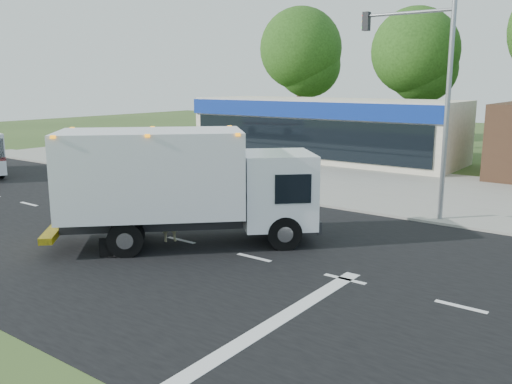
% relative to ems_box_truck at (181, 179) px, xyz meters
% --- Properties ---
extents(ground, '(120.00, 120.00, 0.00)m').
position_rel_ems_box_truck_xyz_m(ground, '(2.71, 0.21, -2.12)').
color(ground, '#385123').
rests_on(ground, ground).
extents(road_asphalt, '(60.00, 14.00, 0.02)m').
position_rel_ems_box_truck_xyz_m(road_asphalt, '(2.71, 0.21, -2.12)').
color(road_asphalt, black).
rests_on(road_asphalt, ground).
extents(sidewalk, '(60.00, 2.40, 0.12)m').
position_rel_ems_box_truck_xyz_m(sidewalk, '(2.71, 8.41, -2.06)').
color(sidewalk, gray).
rests_on(sidewalk, ground).
extents(parking_apron, '(60.00, 9.00, 0.02)m').
position_rel_ems_box_truck_xyz_m(parking_apron, '(2.71, 14.21, -2.11)').
color(parking_apron, gray).
rests_on(parking_apron, ground).
extents(lane_markings, '(55.20, 7.00, 0.01)m').
position_rel_ems_box_truck_xyz_m(lane_markings, '(4.06, -1.14, -2.11)').
color(lane_markings, silver).
rests_on(lane_markings, road_asphalt).
extents(ems_box_truck, '(7.73, 7.62, 3.68)m').
position_rel_ems_box_truck_xyz_m(ems_box_truck, '(0.00, 0.00, 0.00)').
color(ems_box_truck, black).
rests_on(ems_box_truck, ground).
extents(emergency_worker, '(0.69, 0.74, 1.80)m').
position_rel_ems_box_truck_xyz_m(emergency_worker, '(-0.52, -0.04, -1.24)').
color(emergency_worker, '#CBBF87').
rests_on(emergency_worker, ground).
extents(retail_strip_mall, '(18.00, 6.20, 4.00)m').
position_rel_ems_box_truck_xyz_m(retail_strip_mall, '(-6.29, 20.14, -0.11)').
color(retail_strip_mall, beige).
rests_on(retail_strip_mall, ground).
extents(traffic_signal_pole, '(3.51, 0.25, 8.00)m').
position_rel_ems_box_truck_xyz_m(traffic_signal_pole, '(5.06, 7.81, 2.80)').
color(traffic_signal_pole, gray).
rests_on(traffic_signal_pole, ground).
extents(background_trees, '(36.77, 7.39, 12.10)m').
position_rel_ems_box_truck_xyz_m(background_trees, '(1.86, 28.38, 5.26)').
color(background_trees, '#332114').
rests_on(background_trees, ground).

